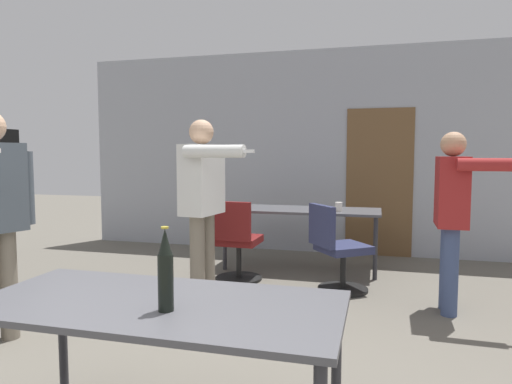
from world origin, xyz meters
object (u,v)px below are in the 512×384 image
(person_right_polo, at_px, (203,193))
(office_chair_far_left, at_px, (337,251))
(office_chair_mid_tucked, at_px, (237,244))
(beer_bottle, at_px, (165,271))
(person_near_casual, at_px, (453,206))
(drink_cup, at_px, (339,207))

(person_right_polo, distance_m, office_chair_far_left, 1.51)
(person_right_polo, xyz_separation_m, office_chair_mid_tucked, (0.10, 0.72, -0.62))
(office_chair_far_left, height_order, beer_bottle, beer_bottle)
(person_right_polo, bearing_deg, person_near_casual, 105.02)
(person_right_polo, height_order, office_chair_far_left, person_right_polo)
(person_right_polo, distance_m, office_chair_mid_tucked, 0.96)
(person_near_casual, xyz_separation_m, person_right_polo, (-2.25, -0.27, 0.08))
(office_chair_far_left, bearing_deg, person_near_casual, 33.58)
(office_chair_mid_tucked, xyz_separation_m, drink_cup, (1.07, 0.63, 0.38))
(drink_cup, bearing_deg, person_near_casual, -45.17)
(office_chair_mid_tucked, height_order, drink_cup, office_chair_mid_tucked)
(office_chair_far_left, bearing_deg, person_right_polo, -99.22)
(office_chair_far_left, distance_m, beer_bottle, 3.02)
(person_near_casual, bearing_deg, office_chair_far_left, -108.14)
(person_near_casual, height_order, office_chair_mid_tucked, person_near_casual)
(office_chair_far_left, bearing_deg, office_chair_mid_tucked, -131.39)
(person_right_polo, bearing_deg, beer_bottle, 26.01)
(office_chair_far_left, relative_size, beer_bottle, 2.48)
(office_chair_far_left, relative_size, office_chair_mid_tucked, 0.99)
(person_right_polo, height_order, beer_bottle, person_right_polo)
(person_near_casual, height_order, drink_cup, person_near_casual)
(person_right_polo, relative_size, beer_bottle, 4.76)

